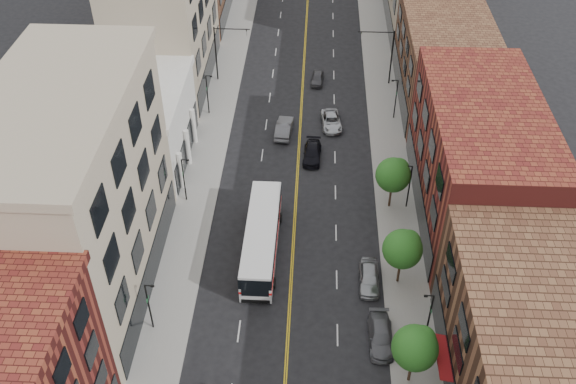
# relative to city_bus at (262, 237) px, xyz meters

# --- Properties ---
(sidewalk_left) EXTENTS (4.00, 110.00, 0.15)m
(sidewalk_left) POSITION_rel_city_bus_xyz_m (-7.18, 17.91, -1.82)
(sidewalk_left) COLOR gray
(sidewalk_left) RESTS_ON ground
(sidewalk_right) EXTENTS (4.00, 110.00, 0.15)m
(sidewalk_right) POSITION_rel_city_bus_xyz_m (12.82, 17.91, -1.82)
(sidewalk_right) COLOR gray
(sidewalk_right) RESTS_ON ground
(bldg_l_tanoffice) EXTENTS (10.00, 22.00, 18.00)m
(bldg_l_tanoffice) POSITION_rel_city_bus_xyz_m (-14.18, -4.09, 7.11)
(bldg_l_tanoffice) COLOR tan
(bldg_l_tanoffice) RESTS_ON ground
(bldg_l_white) EXTENTS (10.00, 14.00, 8.00)m
(bldg_l_white) POSITION_rel_city_bus_xyz_m (-14.18, 13.91, 2.11)
(bldg_l_white) COLOR silver
(bldg_l_white) RESTS_ON ground
(bldg_l_far_a) EXTENTS (10.00, 20.00, 18.00)m
(bldg_l_far_a) POSITION_rel_city_bus_xyz_m (-14.18, 30.91, 7.11)
(bldg_l_far_a) COLOR tan
(bldg_l_far_a) RESTS_ON ground
(bldg_r_mid) EXTENTS (10.00, 22.00, 12.00)m
(bldg_r_mid) POSITION_rel_city_bus_xyz_m (19.82, 6.91, 4.11)
(bldg_r_mid) COLOR maroon
(bldg_r_mid) RESTS_ON ground
(bldg_r_far_a) EXTENTS (10.00, 20.00, 10.00)m
(bldg_r_far_a) POSITION_rel_city_bus_xyz_m (19.82, 27.91, 3.11)
(bldg_r_far_a) COLOR brown
(bldg_r_far_a) RESTS_ON ground
(tree_r_1) EXTENTS (3.40, 3.40, 5.59)m
(tree_r_1) POSITION_rel_city_bus_xyz_m (12.21, -13.02, 2.23)
(tree_r_1) COLOR black
(tree_r_1) RESTS_ON sidewalk_right
(tree_r_2) EXTENTS (3.40, 3.40, 5.59)m
(tree_r_2) POSITION_rel_city_bus_xyz_m (12.21, -3.02, 2.23)
(tree_r_2) COLOR black
(tree_r_2) RESTS_ON sidewalk_right
(tree_r_3) EXTENTS (3.40, 3.40, 5.59)m
(tree_r_3) POSITION_rel_city_bus_xyz_m (12.21, 6.98, 2.23)
(tree_r_3) COLOR black
(tree_r_3) RESTS_ON sidewalk_right
(lamp_l_1) EXTENTS (0.81, 0.55, 5.05)m
(lamp_l_1) POSITION_rel_city_bus_xyz_m (-8.13, -9.09, 1.08)
(lamp_l_1) COLOR black
(lamp_l_1) RESTS_ON sidewalk_left
(lamp_l_2) EXTENTS (0.81, 0.55, 5.05)m
(lamp_l_2) POSITION_rel_city_bus_xyz_m (-8.13, 6.91, 1.08)
(lamp_l_2) COLOR black
(lamp_l_2) RESTS_ON sidewalk_left
(lamp_l_3) EXTENTS (0.81, 0.55, 5.05)m
(lamp_l_3) POSITION_rel_city_bus_xyz_m (-8.13, 22.91, 1.08)
(lamp_l_3) COLOR black
(lamp_l_3) RESTS_ON sidewalk_left
(lamp_r_1) EXTENTS (0.81, 0.55, 5.05)m
(lamp_r_1) POSITION_rel_city_bus_xyz_m (13.77, -9.09, 1.08)
(lamp_r_1) COLOR black
(lamp_r_1) RESTS_ON sidewalk_right
(lamp_r_2) EXTENTS (0.81, 0.55, 5.05)m
(lamp_r_2) POSITION_rel_city_bus_xyz_m (13.77, 6.91, 1.08)
(lamp_r_2) COLOR black
(lamp_r_2) RESTS_ON sidewalk_right
(lamp_r_3) EXTENTS (0.81, 0.55, 5.05)m
(lamp_r_3) POSITION_rel_city_bus_xyz_m (13.77, 22.91, 1.08)
(lamp_r_3) COLOR black
(lamp_r_3) RESTS_ON sidewalk_right
(signal_mast_left) EXTENTS (4.49, 0.18, 7.20)m
(signal_mast_left) POSITION_rel_city_bus_xyz_m (-7.45, 30.91, 2.75)
(signal_mast_left) COLOR black
(signal_mast_left) RESTS_ON sidewalk_left
(signal_mast_right) EXTENTS (4.49, 0.18, 7.20)m
(signal_mast_right) POSITION_rel_city_bus_xyz_m (13.09, 30.91, 2.75)
(signal_mast_right) COLOR black
(signal_mast_right) RESTS_ON sidewalk_right
(city_bus) EXTENTS (3.15, 12.70, 3.26)m
(city_bus) POSITION_rel_city_bus_xyz_m (0.00, 0.00, 0.00)
(city_bus) COLOR silver
(city_bus) RESTS_ON ground
(car_parked_mid) EXTENTS (2.01, 4.76, 1.37)m
(car_parked_mid) POSITION_rel_city_bus_xyz_m (10.22, -9.55, -1.21)
(car_parked_mid) COLOR #55565B
(car_parked_mid) RESTS_ON ground
(car_parked_far) EXTENTS (1.94, 4.50, 1.51)m
(car_parked_far) POSITION_rel_city_bus_xyz_m (9.61, -3.40, -1.14)
(car_parked_far) COLOR #93969A
(car_parked_far) RESTS_ON ground
(car_lane_behind) EXTENTS (2.07, 4.98, 1.60)m
(car_lane_behind) POSITION_rel_city_bus_xyz_m (1.02, 19.18, -1.09)
(car_lane_behind) COLOR #535459
(car_lane_behind) RESTS_ON ground
(car_lane_a) EXTENTS (2.10, 4.72, 1.35)m
(car_lane_a) POSITION_rel_city_bus_xyz_m (4.32, 14.64, -1.22)
(car_lane_a) COLOR black
(car_lane_a) RESTS_ON ground
(car_lane_b) EXTENTS (2.79, 5.09, 1.35)m
(car_lane_b) POSITION_rel_city_bus_xyz_m (6.41, 21.01, -1.22)
(car_lane_b) COLOR #AFB2B7
(car_lane_b) RESTS_ON ground
(car_lane_c) EXTENTS (1.82, 3.85, 1.27)m
(car_lane_c) POSITION_rel_city_bus_xyz_m (4.68, 30.88, -1.26)
(car_lane_c) COLOR #424246
(car_lane_c) RESTS_ON ground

